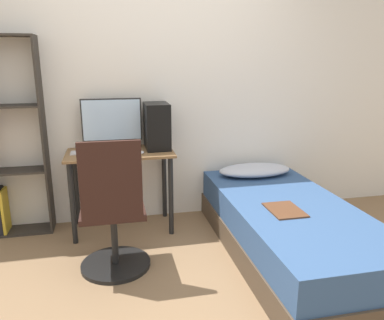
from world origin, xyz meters
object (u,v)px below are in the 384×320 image
Objects in this scene: office_chair at (113,221)px; bed at (289,229)px; keyboard at (113,154)px; pc_tower at (157,126)px; monitor at (112,122)px.

bed is at bearing -1.67° from office_chair.
bed is (1.37, -0.04, -0.18)m from office_chair.
pc_tower is at bearing 22.48° from keyboard.
bed is 5.45× the size of keyboard.
office_chair is at bearing 178.33° from bed.
monitor is 0.35m from keyboard.
bed is at bearing -26.36° from keyboard.
office_chair is 0.50× the size of bed.
keyboard is at bearing 87.67° from office_chair.
keyboard is (-0.00, -0.26, -0.24)m from monitor.
bed is at bearing -41.53° from pc_tower.
office_chair is 0.72m from keyboard.
pc_tower is at bearing -12.36° from monitor.
office_chair is 1.06m from monitor.
monitor reaches higher than bed.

